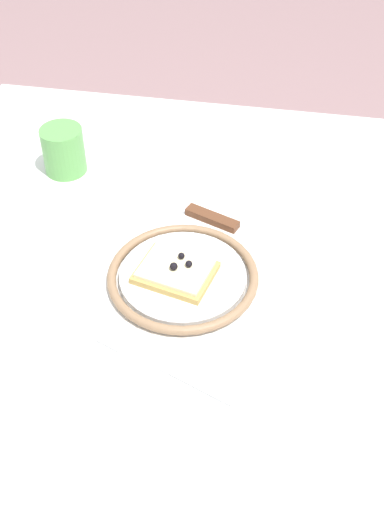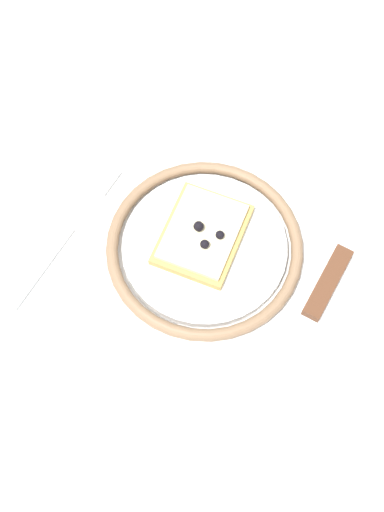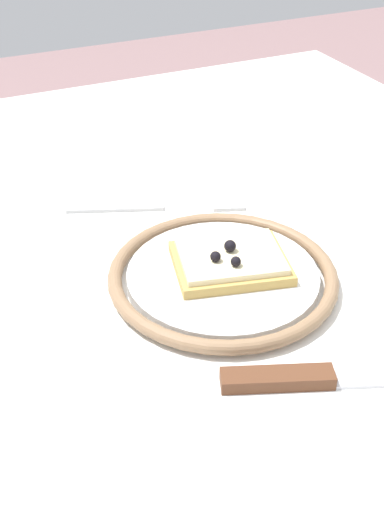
{
  "view_description": "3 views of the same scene",
  "coord_description": "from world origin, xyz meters",
  "px_view_note": "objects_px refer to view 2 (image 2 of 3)",
  "views": [
    {
      "loc": [
        -0.6,
        -0.15,
        1.39
      ],
      "look_at": [
        0.07,
        -0.03,
        0.74
      ],
      "focal_mm": 45.37,
      "sensor_mm": 36.0,
      "label": 1
    },
    {
      "loc": [
        0.07,
        -0.33,
        1.38
      ],
      "look_at": [
        0.02,
        -0.05,
        0.75
      ],
      "focal_mm": 45.66,
      "sensor_mm": 36.0,
      "label": 2
    },
    {
      "loc": [
        0.5,
        -0.27,
        1.1
      ],
      "look_at": [
        0.03,
        -0.05,
        0.75
      ],
      "focal_mm": 47.65,
      "sensor_mm": 36.0,
      "label": 3
    }
  ],
  "objects_px": {
    "plate": "(205,247)",
    "fork": "(66,233)",
    "knife": "(340,259)",
    "pizza_slice_near": "(202,234)",
    "dining_table": "(178,255)"
  },
  "relations": [
    {
      "from": "knife",
      "to": "pizza_slice_near",
      "type": "bearing_deg",
      "value": 179.71
    },
    {
      "from": "pizza_slice_near",
      "to": "knife",
      "type": "distance_m",
      "value": 0.15
    },
    {
      "from": "dining_table",
      "to": "fork",
      "type": "height_order",
      "value": "fork"
    },
    {
      "from": "knife",
      "to": "fork",
      "type": "xyz_separation_m",
      "value": [
        -0.31,
        -0.01,
        -0.0
      ]
    },
    {
      "from": "fork",
      "to": "plate",
      "type": "bearing_deg",
      "value": 0.95
    },
    {
      "from": "pizza_slice_near",
      "to": "fork",
      "type": "bearing_deg",
      "value": -175.36
    },
    {
      "from": "plate",
      "to": "pizza_slice_near",
      "type": "bearing_deg",
      "value": 111.55
    },
    {
      "from": "knife",
      "to": "fork",
      "type": "relative_size",
      "value": 1.19
    },
    {
      "from": "pizza_slice_near",
      "to": "knife",
      "type": "bearing_deg",
      "value": -0.29
    },
    {
      "from": "pizza_slice_near",
      "to": "knife",
      "type": "xyz_separation_m",
      "value": [
        0.15,
        -0.0,
        -0.02
      ]
    },
    {
      "from": "plate",
      "to": "knife",
      "type": "distance_m",
      "value": 0.15
    },
    {
      "from": "plate",
      "to": "fork",
      "type": "xyz_separation_m",
      "value": [
        -0.16,
        -0.0,
        -0.01
      ]
    },
    {
      "from": "knife",
      "to": "fork",
      "type": "height_order",
      "value": "knife"
    },
    {
      "from": "plate",
      "to": "knife",
      "type": "height_order",
      "value": "plate"
    },
    {
      "from": "plate",
      "to": "fork",
      "type": "distance_m",
      "value": 0.16
    }
  ]
}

